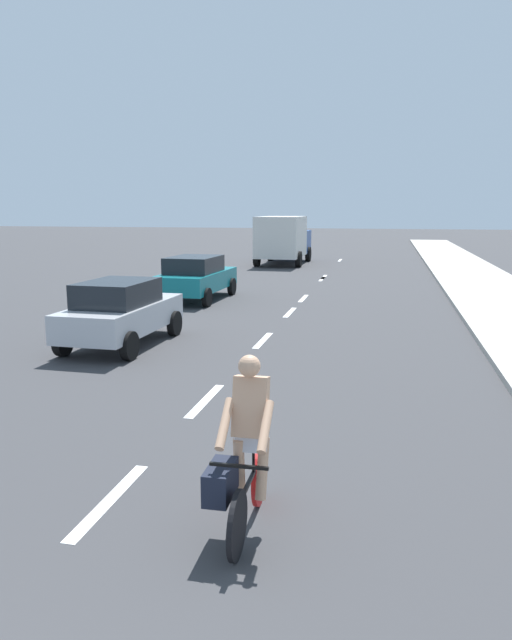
{
  "coord_description": "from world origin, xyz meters",
  "views": [
    {
      "loc": [
        2.93,
        -0.47,
        3.21
      ],
      "look_at": [
        0.5,
        10.38,
        1.1
      ],
      "focal_mm": 32.88,
      "sensor_mm": 36.0,
      "label": 1
    }
  ],
  "objects_px": {
    "cyclist": "(244,453)",
    "parked_car_silver": "(121,311)",
    "delivery_truck": "(283,239)",
    "parked_car_teal": "(196,277)"
  },
  "relations": [
    {
      "from": "cyclist",
      "to": "parked_car_silver",
      "type": "bearing_deg",
      "value": -57.81
    },
    {
      "from": "cyclist",
      "to": "delivery_truck",
      "type": "height_order",
      "value": "delivery_truck"
    },
    {
      "from": "delivery_truck",
      "to": "parked_car_teal",
      "type": "bearing_deg",
      "value": -92.19
    },
    {
      "from": "parked_car_teal",
      "to": "delivery_truck",
      "type": "distance_m",
      "value": 14.5
    },
    {
      "from": "parked_car_teal",
      "to": "cyclist",
      "type": "bearing_deg",
      "value": -68.03
    },
    {
      "from": "parked_car_silver",
      "to": "delivery_truck",
      "type": "relative_size",
      "value": 0.62
    },
    {
      "from": "cyclist",
      "to": "parked_car_teal",
      "type": "xyz_separation_m",
      "value": [
        -5.33,
        14.56,
        0.01
      ]
    },
    {
      "from": "cyclist",
      "to": "parked_car_teal",
      "type": "distance_m",
      "value": 15.5
    },
    {
      "from": "cyclist",
      "to": "parked_car_silver",
      "type": "xyz_separation_m",
      "value": [
        -4.79,
        7.32,
        0.0
      ]
    },
    {
      "from": "cyclist",
      "to": "parked_car_silver",
      "type": "height_order",
      "value": "cyclist"
    }
  ]
}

